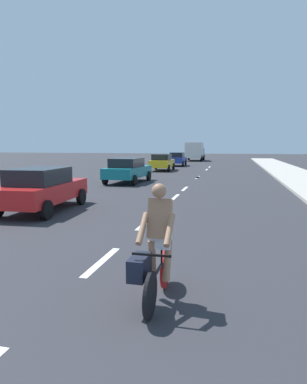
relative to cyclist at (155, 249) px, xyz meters
The scene contains 15 objects.
ground_plane 14.76m from the cyclist, 95.75° to the left, with size 160.00×160.00×0.00m, color #2D2D33.
lane_stripe_2 2.25m from the cyclist, 134.92° to the left, with size 0.16×1.80×0.01m, color white.
lane_stripe_3 5.26m from the cyclist, 106.50° to the left, with size 0.16×1.80×0.01m, color white.
lane_stripe_4 10.53m from the cyclist, 98.09° to the left, with size 0.16×1.80×0.01m, color white.
lane_stripe_5 13.59m from the cyclist, 96.25° to the left, with size 0.16×1.80×0.01m, color white.
lane_stripe_6 20.12m from the cyclist, 94.21° to the left, with size 0.16×1.80×0.01m, color white.
lane_stripe_7 20.53m from the cyclist, 94.13° to the left, with size 0.16×1.80×0.01m, color white.
lane_stripe_8 28.71m from the cyclist, 92.95° to the left, with size 0.16×1.80×0.01m, color white.
lane_stripe_9 32.85m from the cyclist, 92.58° to the left, with size 0.16×1.80×0.01m, color white.
cyclist is the anchor object (origin of this frame).
parked_car_red 8.28m from the cyclist, 133.04° to the left, with size 2.14×4.31×1.57m.
parked_car_teal 16.68m from the cyclist, 109.25° to the left, with size 2.19×4.54×1.57m.
parked_car_yellow 26.88m from the cyclist, 101.81° to the left, with size 2.03×4.23×1.57m.
parked_car_blue 34.29m from the cyclist, 98.87° to the left, with size 1.90×3.94×1.57m.
delivery_truck 47.87m from the cyclist, 95.77° to the left, with size 2.70×6.25×2.80m.
Camera 1 is at (2.58, 0.63, 2.37)m, focal length 31.27 mm.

